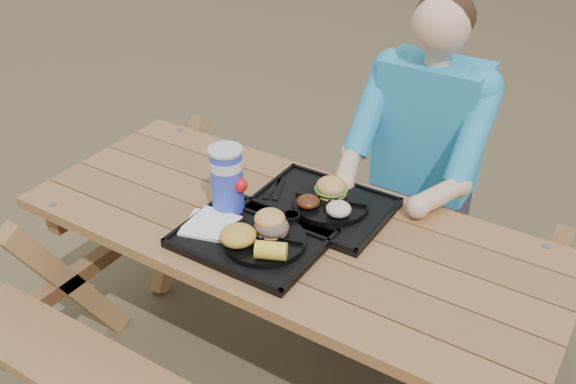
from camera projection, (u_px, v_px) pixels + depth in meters
The scene contains 18 objects.
ground at pixel (288, 381), 2.52m from camera, with size 60.00×60.00×0.00m, color #999999.
picnic_table at pixel (288, 310), 2.32m from camera, with size 1.80×1.49×0.75m, color #999999, non-canonical shape.
tray_near at pixel (252, 239), 2.03m from camera, with size 0.45×0.35×0.02m, color black.
tray_far at pixel (321, 207), 2.19m from camera, with size 0.45×0.35×0.02m, color black.
plate_near at pixel (265, 241), 1.99m from camera, with size 0.26×0.26×0.02m, color black.
plate_far at pixel (331, 204), 2.17m from camera, with size 0.26×0.26×0.02m, color black.
napkin_stack at pixel (208, 224), 2.07m from camera, with size 0.15×0.15×0.02m, color white.
soda_cup at pixel (227, 181), 2.11m from camera, with size 0.11×0.11×0.22m, color #1B30CC.
condiment_bbq at pixel (272, 216), 2.10m from camera, with size 0.05×0.05×0.03m, color black.
condiment_mustard at pixel (291, 218), 2.08m from camera, with size 0.06×0.06×0.03m, color gold.
sandwich at pixel (271, 218), 1.99m from camera, with size 0.10×0.10×0.11m, color #E2974F, non-canonical shape.
mac_cheese at pixel (238, 236), 1.95m from camera, with size 0.11×0.11×0.06m, color gold.
corn_cob at pixel (271, 250), 1.89m from camera, with size 0.09×0.09×0.05m, color yellow, non-canonical shape.
cutlery_far at pixel (278, 189), 2.26m from camera, with size 0.02×0.14×0.01m, color black.
burger at pixel (331, 183), 2.17m from camera, with size 0.11×0.11×0.10m, color #DB954D, non-canonical shape.
baked_beans at pixel (308, 202), 2.13m from camera, with size 0.08×0.08×0.04m, color #4E230F.
potato_salad at pixel (339, 209), 2.08m from camera, with size 0.08×0.08×0.05m, color beige.
diner at pixel (422, 179), 2.57m from camera, with size 0.48×0.84×1.28m, color teal, non-canonical shape.
Camera 1 is at (0.92, -1.46, 1.98)m, focal length 40.00 mm.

